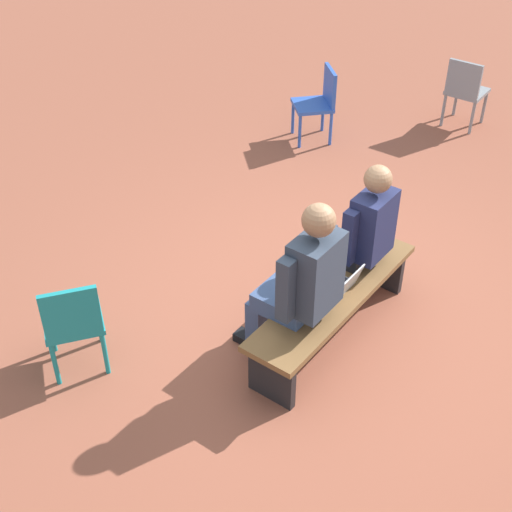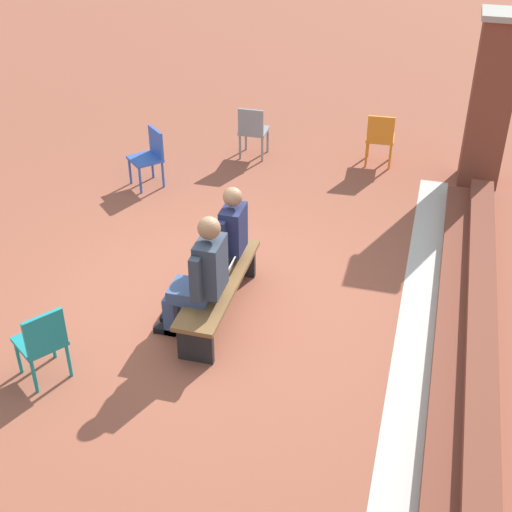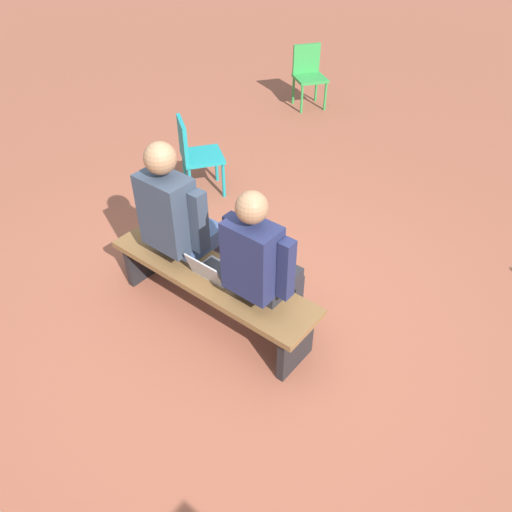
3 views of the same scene
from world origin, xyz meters
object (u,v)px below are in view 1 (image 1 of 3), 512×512
object	(u,v)px
bench	(333,302)
plastic_chair_far_right	(73,321)
person_student	(359,233)
person_adult	(301,281)
plastic_chair_mid_courtyard	(319,100)
plastic_chair_near_bench_right	(465,89)
laptop	(338,285)

from	to	relation	value
bench	plastic_chair_far_right	world-z (taller)	plastic_chair_far_right
person_student	person_adult	size ratio (longest dim) A/B	0.94
plastic_chair_far_right	person_adult	bearing A→B (deg)	130.85
bench	plastic_chair_mid_courtyard	xyz separation A→B (m)	(-2.75, -1.92, 0.13)
plastic_chair_near_bench_right	bench	bearing A→B (deg)	10.18
plastic_chair_mid_courtyard	person_adult	bearing A→B (deg)	30.62
laptop	person_adult	bearing A→B (deg)	-12.07
laptop	plastic_chair_near_bench_right	world-z (taller)	plastic_chair_near_bench_right
person_student	plastic_chair_near_bench_right	bearing A→B (deg)	-169.66
person_student	laptop	size ratio (longest dim) A/B	4.22
person_student	person_adult	xyz separation A→B (m)	(0.80, -0.00, 0.03)
person_adult	plastic_chair_far_right	distance (m)	1.65
plastic_chair_mid_courtyard	plastic_chair_near_bench_right	xyz separation A→B (m)	(-1.28, 1.19, 0.00)
person_adult	plastic_chair_far_right	world-z (taller)	person_adult
person_student	plastic_chair_mid_courtyard	bearing A→B (deg)	-141.40
laptop	plastic_chair_near_bench_right	bearing A→B (deg)	-169.57
person_adult	plastic_chair_near_bench_right	bearing A→B (deg)	-171.57
person_adult	plastic_chair_near_bench_right	world-z (taller)	person_adult
plastic_chair_near_bench_right	plastic_chair_mid_courtyard	bearing A→B (deg)	-43.05
person_student	person_adult	world-z (taller)	person_adult
person_student	plastic_chair_near_bench_right	distance (m)	3.66
person_student	person_adult	distance (m)	0.80
plastic_chair_near_bench_right	plastic_chair_far_right	xyz separation A→B (m)	(5.46, -0.58, 0.00)
plastic_chair_far_right	person_student	bearing A→B (deg)	146.44
bench	person_student	size ratio (longest dim) A/B	1.33
person_adult	plastic_chair_mid_courtyard	bearing A→B (deg)	-149.38
laptop	plastic_chair_far_right	xyz separation A→B (m)	(1.46, -1.32, -0.02)
plastic_chair_near_bench_right	person_adult	bearing A→B (deg)	8.43
person_adult	laptop	world-z (taller)	person_adult
person_student	laptop	world-z (taller)	person_student
bench	plastic_chair_mid_courtyard	size ratio (longest dim) A/B	2.14
plastic_chair_mid_courtyard	plastic_chair_far_right	world-z (taller)	same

